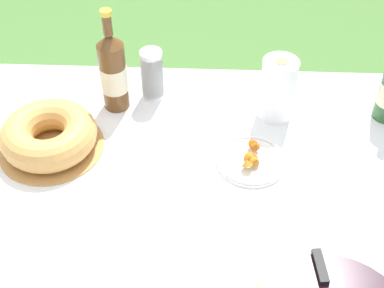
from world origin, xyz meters
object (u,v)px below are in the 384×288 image
bundt_cake (49,135)px  paper_towel_roll (278,89)px  cup_stack (152,75)px  snack_plate_left (251,160)px  cider_bottle_amber (113,72)px

bundt_cake → paper_towel_roll: 0.70m
cup_stack → snack_plate_left: bearing=-43.3°
cider_bottle_amber → snack_plate_left: (0.43, -0.24, -0.12)m
snack_plate_left → paper_towel_roll: bearing=69.6°
paper_towel_roll → bundt_cake: bearing=-164.8°
cup_stack → snack_plate_left: size_ratio=0.87×
paper_towel_roll → cup_stack: bearing=169.0°
snack_plate_left → cup_stack: bearing=136.7°
bundt_cake → paper_towel_roll: (0.68, 0.18, 0.05)m
cup_stack → bundt_cake: bearing=-137.1°
cider_bottle_amber → snack_plate_left: size_ratio=1.71×
snack_plate_left → cider_bottle_amber: bearing=150.4°
bundt_cake → cup_stack: size_ratio=1.77×
bundt_cake → snack_plate_left: 0.60m
cider_bottle_amber → paper_towel_roll: (0.51, -0.02, -0.03)m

